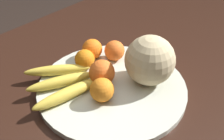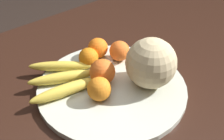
% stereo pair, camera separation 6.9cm
% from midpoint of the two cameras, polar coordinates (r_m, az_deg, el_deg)
% --- Properties ---
extents(kitchen_table, '(1.69, 1.05, 0.70)m').
position_cam_midpoint_polar(kitchen_table, '(0.77, 2.45, -9.18)').
color(kitchen_table, black).
rests_on(kitchen_table, ground_plane).
extents(fruit_bowl, '(0.41, 0.41, 0.02)m').
position_cam_midpoint_polar(fruit_bowl, '(0.72, 2.72, -3.72)').
color(fruit_bowl, beige).
rests_on(fruit_bowl, kitchen_table).
extents(melon, '(0.14, 0.14, 0.14)m').
position_cam_midpoint_polar(melon, '(0.69, 11.30, 1.38)').
color(melon, beige).
rests_on(melon, fruit_bowl).
extents(banana_bunch, '(0.22, 0.21, 0.03)m').
position_cam_midpoint_polar(banana_bunch, '(0.72, -7.85, -1.88)').
color(banana_bunch, brown).
rests_on(banana_bunch, fruit_bowl).
extents(orange_front_left, '(0.06, 0.06, 0.06)m').
position_cam_midpoint_polar(orange_front_left, '(0.81, -0.67, 4.76)').
color(orange_front_left, orange).
rests_on(orange_front_left, fruit_bowl).
extents(orange_front_right, '(0.06, 0.06, 0.06)m').
position_cam_midpoint_polar(orange_front_right, '(0.77, -2.60, 2.65)').
color(orange_front_right, orange).
rests_on(orange_front_right, fruit_bowl).
extents(orange_mid_center, '(0.07, 0.07, 0.07)m').
position_cam_midpoint_polar(orange_mid_center, '(0.71, 0.91, -0.37)').
color(orange_mid_center, orange).
rests_on(orange_mid_center, fruit_bowl).
extents(orange_back_left, '(0.06, 0.06, 0.06)m').
position_cam_midpoint_polar(orange_back_left, '(0.80, 4.12, 4.08)').
color(orange_back_left, orange).
rests_on(orange_back_left, fruit_bowl).
extents(orange_back_right, '(0.06, 0.06, 0.06)m').
position_cam_midpoint_polar(orange_back_right, '(0.66, 0.20, -4.27)').
color(orange_back_right, orange).
rests_on(orange_back_right, fruit_bowl).
extents(produce_tag, '(0.08, 0.06, 0.00)m').
position_cam_midpoint_polar(produce_tag, '(0.79, 1.22, 1.21)').
color(produce_tag, white).
rests_on(produce_tag, fruit_bowl).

